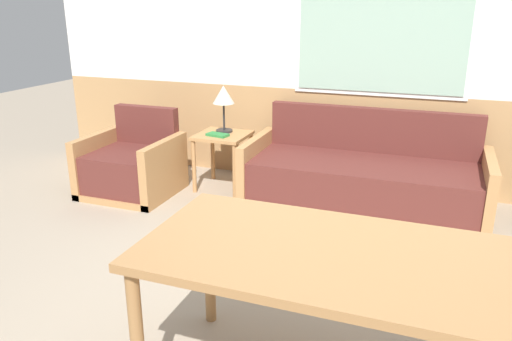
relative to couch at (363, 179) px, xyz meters
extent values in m
cube|color=tan|center=(0.09, 0.55, 0.22)|extent=(7.20, 0.06, 0.94)
cube|color=white|center=(0.00, 0.51, 1.28)|extent=(1.59, 0.01, 1.22)
cube|color=#99BCA8|center=(0.00, 0.50, 1.28)|extent=(1.51, 0.02, 1.14)
cube|color=#B27F4C|center=(0.00, -0.02, -0.22)|extent=(2.09, 0.86, 0.06)
cube|color=#5B2823|center=(0.00, -0.04, -0.01)|extent=(1.93, 0.78, 0.36)
cube|color=#5B2823|center=(0.00, 0.36, 0.37)|extent=(1.93, 0.10, 0.41)
cube|color=#B27F4C|center=(-1.00, -0.02, 0.03)|extent=(0.08, 0.86, 0.56)
cube|color=#B27F4C|center=(1.00, -0.02, 0.03)|extent=(0.08, 0.86, 0.56)
cube|color=#B27F4C|center=(-2.13, -0.45, -0.22)|extent=(0.82, 0.75, 0.06)
cube|color=#5B2823|center=(-2.13, -0.47, -0.02)|extent=(0.66, 0.67, 0.36)
cube|color=#5B2823|center=(-2.13, -0.12, 0.35)|extent=(0.66, 0.10, 0.37)
cube|color=#B27F4C|center=(-2.50, -0.45, 0.02)|extent=(0.08, 0.75, 0.56)
cube|color=#B27F4C|center=(-1.76, -0.45, 0.02)|extent=(0.08, 0.75, 0.56)
cube|color=#B27F4C|center=(-1.36, 0.00, 0.28)|extent=(0.48, 0.48, 0.03)
cylinder|color=#B27F4C|center=(-1.57, -0.21, 0.01)|extent=(0.04, 0.04, 0.52)
cylinder|color=#B27F4C|center=(-1.15, -0.21, 0.01)|extent=(0.04, 0.04, 0.52)
cylinder|color=#B27F4C|center=(-1.57, 0.21, 0.01)|extent=(0.04, 0.04, 0.52)
cylinder|color=#B27F4C|center=(-1.15, 0.21, 0.01)|extent=(0.04, 0.04, 0.52)
cylinder|color=#262628|center=(-1.38, 0.08, 0.31)|extent=(0.16, 0.16, 0.02)
cylinder|color=#262628|center=(-1.38, 0.08, 0.45)|extent=(0.02, 0.02, 0.26)
cone|color=beige|center=(-1.38, 0.08, 0.66)|extent=(0.21, 0.21, 0.17)
cube|color=#2D7F3D|center=(-1.37, -0.09, 0.31)|extent=(0.22, 0.15, 0.02)
cube|color=#9E7042|center=(0.41, -2.39, 0.48)|extent=(2.01, 0.84, 0.04)
cylinder|color=#9E7042|center=(-0.54, -2.03, 0.10)|extent=(0.06, 0.06, 0.71)
camera|label=1|loc=(0.57, -4.25, 1.48)|focal=35.00mm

